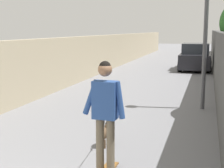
% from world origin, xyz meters
% --- Properties ---
extents(ground_plane, '(80.00, 80.00, 0.00)m').
position_xyz_m(ground_plane, '(14.00, 0.00, 0.00)').
color(ground_plane, gray).
extents(wall_left, '(48.00, 0.30, 2.02)m').
position_xyz_m(wall_left, '(12.00, 3.03, 1.01)').
color(wall_left, tan).
rests_on(wall_left, ground).
extents(fence_right, '(48.00, 0.30, 2.24)m').
position_xyz_m(fence_right, '(12.00, -3.03, 1.12)').
color(fence_right, '#4C4C4C').
rests_on(fence_right, ground).
extents(lamp_post, '(0.36, 0.36, 4.56)m').
position_xyz_m(lamp_post, '(7.99, -2.48, 3.10)').
color(lamp_post, '#4C4C51').
rests_on(lamp_post, ground).
extents(person_skateboarder, '(0.24, 0.71, 1.78)m').
position_xyz_m(person_skateboarder, '(2.77, -1.07, 1.13)').
color(person_skateboarder, '#726651').
rests_on(person_skateboarder, skateboard).
extents(dog, '(1.64, 0.56, 1.06)m').
position_xyz_m(dog, '(4.12, -0.64, 0.27)').
color(dog, brown).
rests_on(dog, ground).
extents(car_near, '(3.85, 1.80, 1.54)m').
position_xyz_m(car_near, '(18.02, -1.88, 0.71)').
color(car_near, black).
rests_on(car_near, ground).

